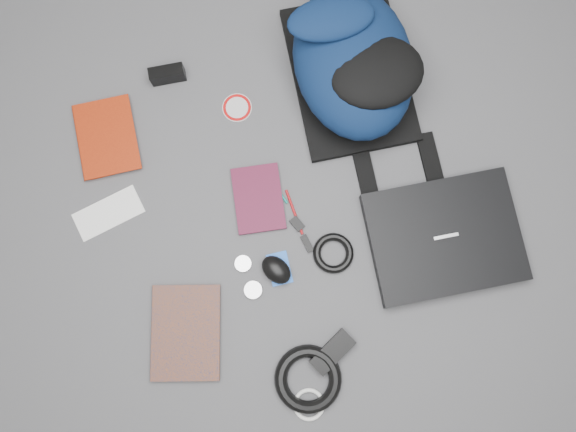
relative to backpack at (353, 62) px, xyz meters
name	(u,v)px	position (x,y,z in m)	size (l,w,h in m)	color
ground	(288,217)	(-0.35, -0.29, -0.11)	(4.00, 4.00, 0.00)	#4F4F51
backpack	(353,62)	(0.00, 0.00, 0.00)	(0.35, 0.51, 0.21)	#081633
laptop	(444,237)	(0.01, -0.54, -0.09)	(0.41, 0.32, 0.04)	black
textbook_red	(78,144)	(-0.79, 0.16, -0.09)	(0.17, 0.23, 0.02)	maroon
comic_book	(152,333)	(-0.82, -0.41, -0.10)	(0.19, 0.26, 0.02)	#AF4D0C
envelope	(108,213)	(-0.80, -0.06, -0.10)	(0.19, 0.09, 0.00)	white
dvd_case	(258,199)	(-0.40, -0.21, -0.10)	(0.14, 0.19, 0.02)	#410C1F
compact_camera	(167,74)	(-0.47, 0.23, -0.08)	(0.10, 0.04, 0.06)	black
sticker_disc	(237,108)	(-0.34, 0.06, -0.10)	(0.09, 0.09, 0.00)	silver
pen_teal	(274,185)	(-0.34, -0.19, -0.10)	(0.01, 0.01, 0.13)	#0E7F71
pen_red	(294,212)	(-0.33, -0.29, -0.10)	(0.01, 0.01, 0.13)	#9F0C10
id_badge	(279,269)	(-0.43, -0.41, -0.10)	(0.06, 0.09, 0.00)	blue
usb_black	(307,244)	(-0.33, -0.38, -0.10)	(0.02, 0.05, 0.01)	black
key_fob	(297,224)	(-0.33, -0.32, -0.10)	(0.02, 0.04, 0.01)	black
mouse	(276,270)	(-0.44, -0.41, -0.08)	(0.06, 0.09, 0.05)	black
headphone_left	(243,264)	(-0.52, -0.35, -0.10)	(0.05, 0.05, 0.01)	silver
headphone_right	(253,290)	(-0.53, -0.43, -0.10)	(0.05, 0.05, 0.01)	#BABABC
cable_coil	(333,253)	(-0.28, -0.44, -0.10)	(0.11, 0.11, 0.02)	black
power_brick	(333,352)	(-0.41, -0.68, -0.09)	(0.13, 0.05, 0.03)	black
power_cord_coil	(308,379)	(-0.50, -0.71, -0.09)	(0.18, 0.18, 0.04)	black
white_cable_coil	(309,405)	(-0.53, -0.77, -0.10)	(0.09, 0.09, 0.01)	white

